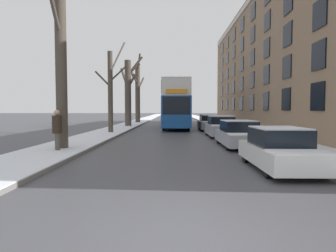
% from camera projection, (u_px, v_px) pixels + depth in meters
% --- Properties ---
extents(ground_plane, '(320.00, 320.00, 0.00)m').
position_uv_depth(ground_plane, '(198.00, 242.00, 4.21)').
color(ground_plane, '#424247').
extents(sidewalk_left, '(2.81, 130.00, 0.16)m').
position_uv_depth(sidewalk_left, '(146.00, 119.00, 57.20)').
color(sidewalk_left, slate).
rests_on(sidewalk_left, ground).
extents(sidewalk_right, '(2.81, 130.00, 0.16)m').
position_uv_depth(sidewalk_right, '(203.00, 119.00, 57.04)').
color(sidewalk_right, slate).
rests_on(sidewalk_right, ground).
extents(terrace_facade_right, '(9.10, 41.96, 12.62)m').
position_uv_depth(terrace_facade_right, '(303.00, 60.00, 26.87)').
color(terrace_facade_right, '#8C7056').
rests_on(terrace_facade_right, ground).
extents(bare_tree_left_0, '(1.41, 3.37, 8.57)m').
position_uv_depth(bare_tree_left_0, '(60.00, 59.00, 13.13)').
color(bare_tree_left_0, '#4C4238').
rests_on(bare_tree_left_0, ground).
extents(bare_tree_left_1, '(2.33, 2.18, 7.39)m').
position_uv_depth(bare_tree_left_1, '(111.00, 90.00, 22.83)').
color(bare_tree_left_1, '#4C4238').
rests_on(bare_tree_left_1, ground).
extents(bare_tree_left_2, '(2.69, 2.03, 7.53)m').
position_uv_depth(bare_tree_left_2, '(128.00, 91.00, 31.71)').
color(bare_tree_left_2, '#4C4238').
rests_on(bare_tree_left_2, ground).
extents(bare_tree_left_3, '(1.93, 3.43, 9.25)m').
position_uv_depth(bare_tree_left_3, '(138.00, 91.00, 40.42)').
color(bare_tree_left_3, '#4C4238').
rests_on(bare_tree_left_3, ground).
extents(double_decker_bus, '(2.54, 11.71, 4.54)m').
position_uv_depth(double_decker_bus, '(176.00, 103.00, 30.06)').
color(double_decker_bus, '#194C99').
rests_on(double_decker_bus, ground).
extents(parked_car_0, '(1.71, 3.97, 1.31)m').
position_uv_depth(parked_car_0, '(280.00, 150.00, 9.36)').
color(parked_car_0, silver).
rests_on(parked_car_0, ground).
extents(parked_car_1, '(1.81, 4.45, 1.33)m').
position_uv_depth(parked_car_1, '(239.00, 134.00, 15.10)').
color(parked_car_1, '#9EA3AD').
rests_on(parked_car_1, ground).
extents(parked_car_2, '(1.84, 4.26, 1.46)m').
position_uv_depth(parked_car_2, '(221.00, 127.00, 20.61)').
color(parked_car_2, '#9EA3AD').
rests_on(parked_car_2, ground).
extents(parked_car_3, '(1.83, 4.39, 1.43)m').
position_uv_depth(parked_car_3, '(209.00, 123.00, 27.08)').
color(parked_car_3, slate).
rests_on(parked_car_3, ground).
extents(oncoming_van, '(2.08, 5.35, 2.16)m').
position_uv_depth(oncoming_van, '(168.00, 114.00, 45.01)').
color(oncoming_van, white).
rests_on(oncoming_van, ground).
extents(pedestrian_left_sidewalk, '(0.41, 0.41, 1.86)m').
position_uv_depth(pedestrian_left_sidewalk, '(57.00, 130.00, 12.65)').
color(pedestrian_left_sidewalk, '#4C4742').
rests_on(pedestrian_left_sidewalk, ground).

